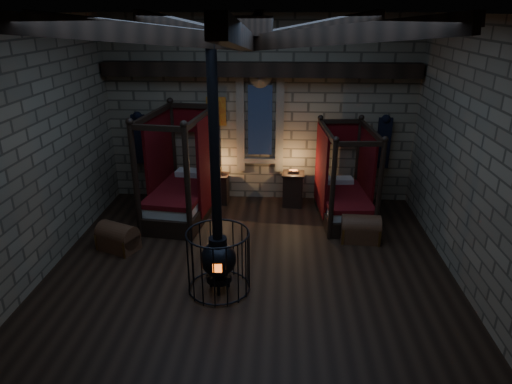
# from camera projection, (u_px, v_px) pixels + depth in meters

# --- Properties ---
(room) EXTENTS (7.02, 7.02, 4.29)m
(room) POSITION_uv_depth(u_px,v_px,m) (249.00, 48.00, 6.57)
(room) COLOR black
(room) RESTS_ON ground
(bed_left) EXTENTS (1.43, 2.33, 2.30)m
(bed_left) POSITION_uv_depth(u_px,v_px,m) (183.00, 191.00, 9.95)
(bed_left) COLOR black
(bed_left) RESTS_ON ground
(bed_right) EXTENTS (1.16, 1.99, 2.00)m
(bed_right) POSITION_uv_depth(u_px,v_px,m) (344.00, 197.00, 9.85)
(bed_right) COLOR black
(bed_right) RESTS_ON ground
(trunk_left) EXTENTS (0.86, 0.72, 0.54)m
(trunk_left) POSITION_uv_depth(u_px,v_px,m) (118.00, 238.00, 8.62)
(trunk_left) COLOR #56301B
(trunk_left) RESTS_ON ground
(trunk_right) EXTENTS (0.77, 0.51, 0.55)m
(trunk_right) POSITION_uv_depth(u_px,v_px,m) (360.00, 229.00, 8.95)
(trunk_right) COLOR #56301B
(trunk_right) RESTS_ON ground
(nightstand_left) EXTENTS (0.46, 0.44, 0.86)m
(nightstand_left) POSITION_uv_depth(u_px,v_px,m) (220.00, 188.00, 10.68)
(nightstand_left) COLOR black
(nightstand_left) RESTS_ON ground
(nightstand_right) EXTENTS (0.52, 0.50, 0.86)m
(nightstand_right) POSITION_uv_depth(u_px,v_px,m) (293.00, 189.00, 10.53)
(nightstand_right) COLOR black
(nightstand_right) RESTS_ON ground
(stove) EXTENTS (1.01, 1.01, 4.05)m
(stove) POSITION_uv_depth(u_px,v_px,m) (218.00, 256.00, 7.23)
(stove) COLOR black
(stove) RESTS_ON ground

